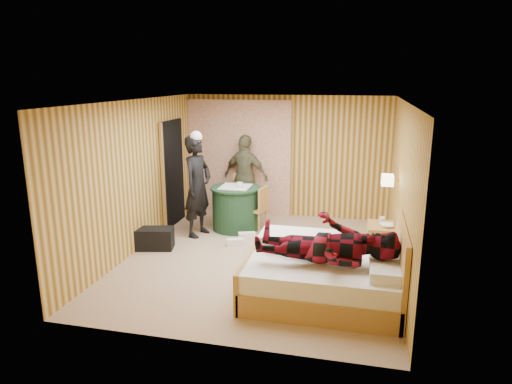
% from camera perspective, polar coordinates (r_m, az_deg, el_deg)
% --- Properties ---
extents(floor, '(4.20, 5.00, 0.01)m').
position_cam_1_polar(floor, '(7.45, 0.50, -8.30)').
color(floor, tan).
rests_on(floor, ground).
extents(ceiling, '(4.20, 5.00, 0.01)m').
position_cam_1_polar(ceiling, '(6.89, 0.54, 11.29)').
color(ceiling, silver).
rests_on(ceiling, wall_back).
extents(wall_back, '(4.20, 0.02, 2.50)m').
position_cam_1_polar(wall_back, '(9.47, 3.85, 4.43)').
color(wall_back, '#E4B757').
rests_on(wall_back, floor).
extents(wall_left, '(0.02, 5.00, 2.50)m').
position_cam_1_polar(wall_left, '(7.79, -14.75, 1.87)').
color(wall_left, '#E4B757').
rests_on(wall_left, floor).
extents(wall_right, '(0.02, 5.00, 2.50)m').
position_cam_1_polar(wall_right, '(6.93, 17.72, 0.17)').
color(wall_right, '#E4B757').
rests_on(wall_right, floor).
extents(curtain, '(2.20, 0.08, 2.40)m').
position_cam_1_polar(curtain, '(9.62, -2.13, 4.31)').
color(curtain, beige).
rests_on(curtain, floor).
extents(doorway, '(0.06, 0.90, 2.05)m').
position_cam_1_polar(doorway, '(9.05, -10.34, 2.32)').
color(doorway, black).
rests_on(doorway, floor).
extents(wall_lamp, '(0.26, 0.24, 0.16)m').
position_cam_1_polar(wall_lamp, '(7.34, 16.13, 1.45)').
color(wall_lamp, gold).
rests_on(wall_lamp, wall_right).
extents(bed, '(2.00, 1.56, 1.08)m').
position_cam_1_polar(bed, '(6.18, 8.62, -10.19)').
color(bed, tan).
rests_on(bed, floor).
extents(nightstand, '(0.44, 0.60, 0.58)m').
position_cam_1_polar(nightstand, '(7.56, 15.30, -6.02)').
color(nightstand, tan).
rests_on(nightstand, floor).
extents(round_table, '(0.95, 0.95, 0.84)m').
position_cam_1_polar(round_table, '(8.72, -2.57, -1.97)').
color(round_table, '#1E412A').
rests_on(round_table, floor).
extents(chair_far, '(0.55, 0.55, 0.93)m').
position_cam_1_polar(chair_far, '(9.39, -1.54, -0.06)').
color(chair_far, tan).
rests_on(chair_far, floor).
extents(chair_near, '(0.46, 0.46, 0.86)m').
position_cam_1_polar(chair_near, '(8.59, 0.32, -1.70)').
color(chair_near, tan).
rests_on(chair_near, floor).
extents(duffel_bag, '(0.70, 0.48, 0.36)m').
position_cam_1_polar(duffel_bag, '(7.98, -12.61, -5.70)').
color(duffel_bag, black).
rests_on(duffel_bag, floor).
extents(sneaker_left, '(0.33, 0.22, 0.14)m').
position_cam_1_polar(sneaker_left, '(8.24, -1.13, -5.54)').
color(sneaker_left, white).
rests_on(sneaker_left, floor).
extents(sneaker_right, '(0.31, 0.21, 0.13)m').
position_cam_1_polar(sneaker_right, '(7.96, -2.67, -6.30)').
color(sneaker_right, white).
rests_on(sneaker_right, floor).
extents(woman_standing, '(0.59, 0.76, 1.85)m').
position_cam_1_polar(woman_standing, '(8.32, -7.31, 0.70)').
color(woman_standing, black).
rests_on(woman_standing, floor).
extents(man_at_table, '(1.09, 0.70, 1.72)m').
position_cam_1_polar(man_at_table, '(9.36, -1.29, 1.93)').
color(man_at_table, brown).
rests_on(man_at_table, floor).
extents(man_on_bed, '(0.86, 0.67, 1.77)m').
position_cam_1_polar(man_on_bed, '(5.73, 8.92, -5.14)').
color(man_on_bed, maroon).
rests_on(man_on_bed, bed).
extents(book_lower, '(0.23, 0.27, 0.02)m').
position_cam_1_polar(book_lower, '(7.42, 15.46, -4.04)').
color(book_lower, white).
rests_on(book_lower, nightstand).
extents(book_upper, '(0.18, 0.24, 0.02)m').
position_cam_1_polar(book_upper, '(7.42, 15.47, -3.89)').
color(book_upper, white).
rests_on(book_upper, nightstand).
extents(cup_nightstand, '(0.12, 0.12, 0.09)m').
position_cam_1_polar(cup_nightstand, '(7.58, 15.43, -3.36)').
color(cup_nightstand, white).
rests_on(cup_nightstand, nightstand).
extents(cup_table, '(0.16, 0.16, 0.10)m').
position_cam_1_polar(cup_table, '(8.53, -2.05, 0.91)').
color(cup_table, white).
rests_on(cup_table, round_table).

